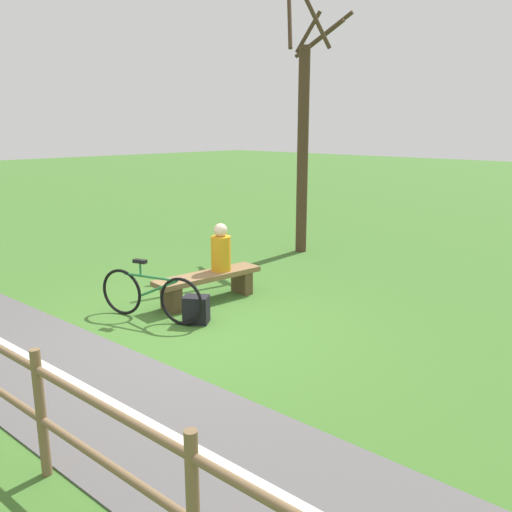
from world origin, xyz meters
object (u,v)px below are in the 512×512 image
Objects in this scene: person_seated at (221,250)px; tree_near_bench at (304,133)px; bicycle at (150,295)px; bench at (208,282)px; backpack at (196,310)px.

person_seated is 0.14× the size of tree_near_bench.
person_seated is at bearing 18.53° from tree_near_bench.
bicycle is 5.44m from tree_near_bench.
bench is 4.49m from tree_near_bench.
person_seated reaches higher than bicycle.
person_seated is 4.07m from tree_near_bench.
tree_near_bench is (-4.48, -1.73, 2.34)m from backpack.
bench is 0.96m from backpack.
backpack is at bearing 35.15° from person_seated.
bicycle reaches higher than backpack.
bicycle is at bearing 5.93° from person_seated.
person_seated is at bearing 71.92° from bicycle.
tree_near_bench is at bearing -158.85° from backpack.
person_seated is 0.47× the size of bicycle.
bicycle is at bearing -56.50° from backpack.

